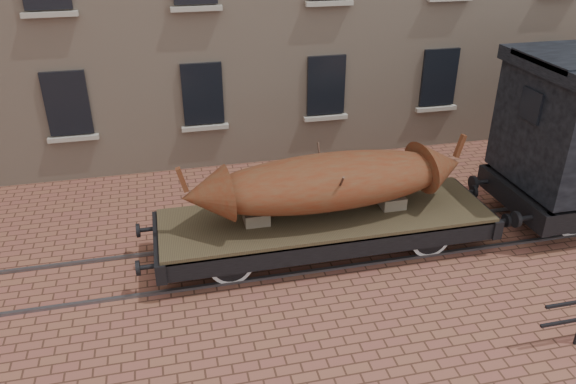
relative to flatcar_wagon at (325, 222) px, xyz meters
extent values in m
plane|color=brown|center=(0.45, 0.00, -0.75)|extent=(90.00, 90.00, 0.00)
cube|color=black|center=(-5.55, 4.96, 1.45)|extent=(1.10, 0.12, 1.70)
cube|color=#A19C8D|center=(-5.55, 4.90, 0.50)|extent=(1.30, 0.18, 0.12)
cube|color=black|center=(-2.05, 4.96, 1.45)|extent=(1.10, 0.12, 1.70)
cube|color=#A19C8D|center=(-2.05, 4.90, 0.50)|extent=(1.30, 0.18, 0.12)
cube|color=black|center=(1.45, 4.96, 1.45)|extent=(1.10, 0.12, 1.70)
cube|color=#A19C8D|center=(1.45, 4.90, 0.50)|extent=(1.30, 0.18, 0.12)
cube|color=black|center=(4.95, 4.96, 1.45)|extent=(1.10, 0.12, 1.70)
cube|color=#A19C8D|center=(4.95, 4.90, 0.50)|extent=(1.30, 0.18, 0.12)
cube|color=black|center=(8.45, 4.96, 1.45)|extent=(1.10, 0.12, 1.70)
cube|color=#A19C8D|center=(8.45, 4.90, 0.50)|extent=(1.30, 0.18, 0.12)
cube|color=#A19C8D|center=(-5.55, 4.90, 3.70)|extent=(1.30, 0.18, 0.12)
cube|color=#A19C8D|center=(-2.05, 4.90, 3.70)|extent=(1.30, 0.18, 0.12)
cube|color=#A19C8D|center=(1.45, 4.90, 3.70)|extent=(1.30, 0.18, 0.12)
cube|color=#59595E|center=(0.45, -0.72, -0.72)|extent=(30.00, 0.08, 0.06)
cube|color=#59595E|center=(0.45, 0.72, -0.72)|extent=(30.00, 0.08, 0.06)
cube|color=#413722|center=(0.00, 0.00, 0.13)|extent=(7.03, 2.06, 0.11)
cube|color=black|center=(0.00, -0.96, -0.09)|extent=(7.03, 0.15, 0.42)
cube|color=black|center=(0.00, 0.96, -0.09)|extent=(7.03, 0.15, 0.42)
cube|color=black|center=(-3.51, 0.00, -0.09)|extent=(0.21, 2.16, 0.42)
cylinder|color=black|center=(-3.78, -0.70, -0.09)|extent=(0.33, 0.09, 0.09)
cylinder|color=black|center=(-3.94, -0.70, -0.09)|extent=(0.07, 0.30, 0.30)
cylinder|color=black|center=(-3.78, 0.70, -0.09)|extent=(0.33, 0.09, 0.09)
cylinder|color=black|center=(-3.94, 0.70, -0.09)|extent=(0.07, 0.30, 0.30)
cube|color=black|center=(3.51, 0.00, -0.09)|extent=(0.21, 2.16, 0.42)
cylinder|color=black|center=(3.78, -0.70, -0.09)|extent=(0.33, 0.09, 0.09)
cylinder|color=black|center=(3.94, -0.70, -0.09)|extent=(0.07, 0.30, 0.30)
cylinder|color=black|center=(3.78, 0.70, -0.09)|extent=(0.33, 0.09, 0.09)
cylinder|color=black|center=(3.94, 0.70, -0.09)|extent=(0.07, 0.30, 0.30)
cylinder|color=black|center=(-2.16, 0.00, -0.30)|extent=(0.09, 1.78, 0.09)
cylinder|color=silver|center=(-2.16, -0.72, -0.30)|extent=(0.90, 0.07, 0.90)
cylinder|color=black|center=(-2.16, -0.72, -0.30)|extent=(0.74, 0.09, 0.74)
cube|color=black|center=(-2.16, -0.83, -0.07)|extent=(0.84, 0.07, 0.09)
cylinder|color=silver|center=(-2.16, 0.72, -0.30)|extent=(0.90, 0.07, 0.90)
cylinder|color=black|center=(-2.16, 0.72, -0.30)|extent=(0.74, 0.09, 0.74)
cube|color=black|center=(-2.16, 0.83, -0.07)|extent=(0.84, 0.07, 0.09)
cylinder|color=black|center=(2.16, 0.00, -0.30)|extent=(0.09, 1.78, 0.09)
cylinder|color=silver|center=(2.16, -0.72, -0.30)|extent=(0.90, 0.07, 0.90)
cylinder|color=black|center=(2.16, -0.72, -0.30)|extent=(0.74, 0.09, 0.74)
cube|color=black|center=(2.16, -0.83, -0.07)|extent=(0.84, 0.07, 0.09)
cylinder|color=silver|center=(2.16, 0.72, -0.30)|extent=(0.90, 0.07, 0.90)
cylinder|color=black|center=(2.16, 0.72, -0.30)|extent=(0.74, 0.09, 0.74)
cube|color=black|center=(2.16, 0.83, -0.07)|extent=(0.84, 0.07, 0.09)
cube|color=black|center=(0.00, 0.00, -0.23)|extent=(3.75, 0.06, 0.06)
cube|color=#62574E|center=(-1.50, 0.00, 0.32)|extent=(0.52, 0.47, 0.26)
cube|color=#62574E|center=(1.50, 0.00, 0.32)|extent=(0.52, 0.47, 0.26)
ellipsoid|color=#591E0E|center=(0.05, 0.00, 0.96)|extent=(5.50, 1.95, 1.08)
cone|color=#591E0E|center=(-2.52, -0.13, 1.01)|extent=(0.98, 1.07, 1.03)
cube|color=#591E0E|center=(-2.94, -0.15, 1.41)|extent=(0.22, 0.12, 0.52)
cone|color=#591E0E|center=(2.62, 0.13, 1.01)|extent=(0.98, 1.07, 1.03)
cube|color=#591E0E|center=(3.04, 0.15, 1.41)|extent=(0.22, 0.12, 0.52)
cylinder|color=#473125|center=(0.05, -0.44, 0.83)|extent=(0.05, 0.93, 1.32)
cylinder|color=#473125|center=(0.05, 0.44, 0.83)|extent=(0.05, 0.93, 1.32)
cube|color=black|center=(4.51, 0.00, 0.03)|extent=(0.25, 2.68, 0.50)
cylinder|color=black|center=(4.01, -0.89, 0.03)|extent=(0.09, 0.36, 0.36)
cylinder|color=black|center=(4.01, 0.89, 0.03)|extent=(0.09, 0.36, 0.36)
cylinder|color=black|center=(5.74, 0.00, -0.21)|extent=(0.11, 2.12, 0.11)
cylinder|color=silver|center=(5.74, 0.72, -0.21)|extent=(1.07, 0.08, 1.07)
cylinder|color=black|center=(5.74, 0.72, -0.21)|extent=(0.88, 0.11, 0.88)
cube|color=black|center=(4.49, 0.00, 2.27)|extent=(0.09, 0.67, 0.67)
camera|label=1|loc=(-3.15, -9.93, 6.16)|focal=35.00mm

